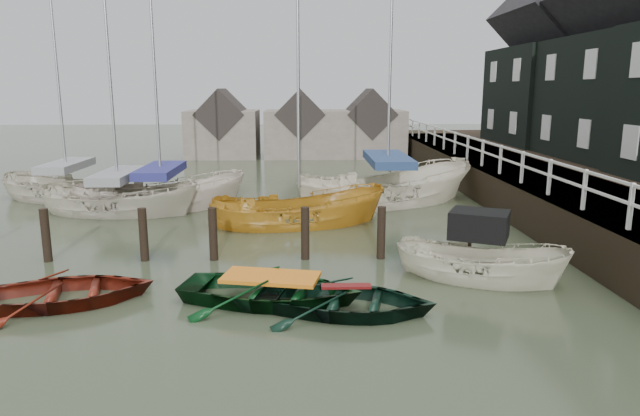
{
  "coord_description": "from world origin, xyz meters",
  "views": [
    {
      "loc": [
        1.14,
        -11.45,
        4.43
      ],
      "look_at": [
        1.58,
        2.88,
        1.4
      ],
      "focal_mm": 32.0,
      "sensor_mm": 36.0,
      "label": 1
    }
  ],
  "objects_px": {
    "sailboat_d": "(387,202)",
    "rowboat_green": "(271,302)",
    "rowboat_red": "(65,303)",
    "rowboat_dkgreen": "(346,312)",
    "motorboat": "(479,275)",
    "sailboat_a": "(120,211)",
    "sailboat_b": "(163,207)",
    "sailboat_c": "(299,224)",
    "sailboat_e": "(69,198)"
  },
  "relations": [
    {
      "from": "sailboat_d",
      "to": "rowboat_green",
      "type": "bearing_deg",
      "value": 137.12
    },
    {
      "from": "rowboat_red",
      "to": "rowboat_dkgreen",
      "type": "height_order",
      "value": "rowboat_red"
    },
    {
      "from": "motorboat",
      "to": "sailboat_a",
      "type": "bearing_deg",
      "value": 79.46
    },
    {
      "from": "rowboat_red",
      "to": "sailboat_d",
      "type": "bearing_deg",
      "value": -53.44
    },
    {
      "from": "rowboat_dkgreen",
      "to": "sailboat_a",
      "type": "relative_size",
      "value": 0.33
    },
    {
      "from": "rowboat_green",
      "to": "sailboat_b",
      "type": "distance_m",
      "value": 10.61
    },
    {
      "from": "rowboat_green",
      "to": "rowboat_dkgreen",
      "type": "distance_m",
      "value": 1.65
    },
    {
      "from": "rowboat_dkgreen",
      "to": "sailboat_d",
      "type": "relative_size",
      "value": 0.27
    },
    {
      "from": "sailboat_c",
      "to": "rowboat_dkgreen",
      "type": "bearing_deg",
      "value": 176.46
    },
    {
      "from": "sailboat_a",
      "to": "motorboat",
      "type": "bearing_deg",
      "value": -116.66
    },
    {
      "from": "rowboat_red",
      "to": "motorboat",
      "type": "height_order",
      "value": "motorboat"
    },
    {
      "from": "sailboat_b",
      "to": "sailboat_d",
      "type": "relative_size",
      "value": 0.86
    },
    {
      "from": "sailboat_e",
      "to": "rowboat_green",
      "type": "bearing_deg",
      "value": -122.91
    },
    {
      "from": "motorboat",
      "to": "sailboat_e",
      "type": "bearing_deg",
      "value": 77.99
    },
    {
      "from": "rowboat_dkgreen",
      "to": "motorboat",
      "type": "relative_size",
      "value": 0.84
    },
    {
      "from": "rowboat_red",
      "to": "sailboat_c",
      "type": "bearing_deg",
      "value": -49.9
    },
    {
      "from": "rowboat_red",
      "to": "motorboat",
      "type": "relative_size",
      "value": 0.86
    },
    {
      "from": "sailboat_a",
      "to": "sailboat_e",
      "type": "bearing_deg",
      "value": 56.76
    },
    {
      "from": "motorboat",
      "to": "sailboat_c",
      "type": "bearing_deg",
      "value": 61.4
    },
    {
      "from": "sailboat_b",
      "to": "sailboat_e",
      "type": "relative_size",
      "value": 1.09
    },
    {
      "from": "motorboat",
      "to": "sailboat_a",
      "type": "distance_m",
      "value": 13.15
    },
    {
      "from": "motorboat",
      "to": "sailboat_c",
      "type": "xyz_separation_m",
      "value": [
        -4.25,
        5.73,
        -0.09
      ]
    },
    {
      "from": "motorboat",
      "to": "sailboat_d",
      "type": "xyz_separation_m",
      "value": [
        -0.83,
        9.14,
        -0.05
      ]
    },
    {
      "from": "sailboat_c",
      "to": "sailboat_b",
      "type": "bearing_deg",
      "value": 52.28
    },
    {
      "from": "sailboat_a",
      "to": "sailboat_b",
      "type": "xyz_separation_m",
      "value": [
        1.36,
        0.7,
        -0.0
      ]
    },
    {
      "from": "sailboat_a",
      "to": "sailboat_c",
      "type": "height_order",
      "value": "sailboat_c"
    },
    {
      "from": "rowboat_red",
      "to": "sailboat_d",
      "type": "height_order",
      "value": "sailboat_d"
    },
    {
      "from": "rowboat_green",
      "to": "sailboat_b",
      "type": "relative_size",
      "value": 0.34
    },
    {
      "from": "rowboat_red",
      "to": "rowboat_green",
      "type": "height_order",
      "value": "rowboat_green"
    },
    {
      "from": "sailboat_b",
      "to": "sailboat_d",
      "type": "height_order",
      "value": "sailboat_d"
    },
    {
      "from": "rowboat_red",
      "to": "sailboat_c",
      "type": "xyz_separation_m",
      "value": [
        4.9,
        6.92,
        0.02
      ]
    },
    {
      "from": "rowboat_red",
      "to": "rowboat_green",
      "type": "bearing_deg",
      "value": -105.44
    },
    {
      "from": "sailboat_e",
      "to": "sailboat_b",
      "type": "bearing_deg",
      "value": -94.18
    },
    {
      "from": "rowboat_dkgreen",
      "to": "sailboat_c",
      "type": "height_order",
      "value": "sailboat_c"
    },
    {
      "from": "rowboat_green",
      "to": "sailboat_d",
      "type": "xyz_separation_m",
      "value": [
        3.98,
        10.39,
        0.06
      ]
    },
    {
      "from": "sailboat_a",
      "to": "sailboat_c",
      "type": "xyz_separation_m",
      "value": [
        6.48,
        -1.89,
        -0.05
      ]
    },
    {
      "from": "rowboat_red",
      "to": "sailboat_c",
      "type": "height_order",
      "value": "sailboat_c"
    },
    {
      "from": "rowboat_green",
      "to": "rowboat_red",
      "type": "bearing_deg",
      "value": 101.01
    },
    {
      "from": "sailboat_b",
      "to": "sailboat_c",
      "type": "height_order",
      "value": "sailboat_c"
    },
    {
      "from": "rowboat_green",
      "to": "sailboat_e",
      "type": "xyz_separation_m",
      "value": [
        -8.74,
        11.42,
        0.06
      ]
    },
    {
      "from": "motorboat",
      "to": "sailboat_c",
      "type": "distance_m",
      "value": 7.13
    },
    {
      "from": "rowboat_red",
      "to": "sailboat_e",
      "type": "distance_m",
      "value": 12.18
    },
    {
      "from": "rowboat_dkgreen",
      "to": "sailboat_b",
      "type": "distance_m",
      "value": 11.86
    },
    {
      "from": "rowboat_green",
      "to": "sailboat_d",
      "type": "distance_m",
      "value": 11.13
    },
    {
      "from": "rowboat_green",
      "to": "sailboat_c",
      "type": "bearing_deg",
      "value": 7.28
    },
    {
      "from": "sailboat_a",
      "to": "sailboat_e",
      "type": "relative_size",
      "value": 1.05
    },
    {
      "from": "motorboat",
      "to": "sailboat_e",
      "type": "relative_size",
      "value": 0.41
    },
    {
      "from": "motorboat",
      "to": "sailboat_a",
      "type": "relative_size",
      "value": 0.39
    },
    {
      "from": "rowboat_red",
      "to": "rowboat_dkgreen",
      "type": "relative_size",
      "value": 1.02
    },
    {
      "from": "rowboat_red",
      "to": "rowboat_green",
      "type": "relative_size",
      "value": 0.95
    }
  ]
}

